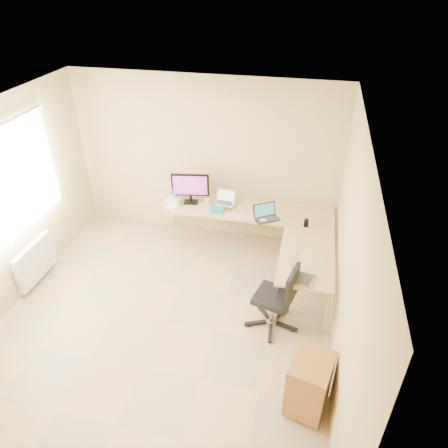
% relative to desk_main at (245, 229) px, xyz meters
% --- Properties ---
extents(floor, '(4.50, 4.50, 0.00)m').
position_rel_desk_main_xyz_m(floor, '(-0.72, -1.85, -0.36)').
color(floor, tan).
rests_on(floor, ground).
extents(ceiling, '(4.50, 4.50, 0.00)m').
position_rel_desk_main_xyz_m(ceiling, '(-0.72, -1.85, 2.24)').
color(ceiling, white).
rests_on(ceiling, ground).
extents(wall_back, '(4.50, 0.00, 4.50)m').
position_rel_desk_main_xyz_m(wall_back, '(-0.72, 0.40, 0.93)').
color(wall_back, '#C7B67F').
rests_on(wall_back, ground).
extents(wall_front, '(4.50, 0.00, 4.50)m').
position_rel_desk_main_xyz_m(wall_front, '(-0.72, -4.10, 0.93)').
color(wall_front, '#C7B67F').
rests_on(wall_front, ground).
extents(wall_right, '(0.00, 4.50, 4.50)m').
position_rel_desk_main_xyz_m(wall_right, '(1.38, -1.85, 0.93)').
color(wall_right, '#C7B67F').
rests_on(wall_right, ground).
extents(desk_main, '(2.65, 0.70, 0.73)m').
position_rel_desk_main_xyz_m(desk_main, '(0.00, 0.00, 0.00)').
color(desk_main, tan).
rests_on(desk_main, ground).
extents(desk_return, '(0.70, 1.30, 0.73)m').
position_rel_desk_main_xyz_m(desk_return, '(0.98, -1.00, 0.00)').
color(desk_return, tan).
rests_on(desk_return, ground).
extents(monitor, '(0.60, 0.28, 0.49)m').
position_rel_desk_main_xyz_m(monitor, '(-0.87, 0.01, 0.61)').
color(monitor, black).
rests_on(monitor, desk_main).
extents(book_stack, '(0.23, 0.29, 0.05)m').
position_rel_desk_main_xyz_m(book_stack, '(-0.42, -0.10, 0.39)').
color(book_stack, '#1C7D71').
rests_on(book_stack, desk_main).
extents(laptop_center, '(0.34, 0.28, 0.20)m').
position_rel_desk_main_xyz_m(laptop_center, '(-0.34, 0.01, 0.51)').
color(laptop_center, silver).
rests_on(laptop_center, desk_main).
extents(laptop_black, '(0.44, 0.41, 0.22)m').
position_rel_desk_main_xyz_m(laptop_black, '(0.35, -0.23, 0.48)').
color(laptop_black, black).
rests_on(laptop_black, desk_main).
extents(keyboard, '(0.46, 0.15, 0.02)m').
position_rel_desk_main_xyz_m(keyboard, '(-0.04, -0.25, 0.38)').
color(keyboard, silver).
rests_on(keyboard, desk_main).
extents(mouse, '(0.11, 0.07, 0.04)m').
position_rel_desk_main_xyz_m(mouse, '(0.30, -0.30, 0.38)').
color(mouse, white).
rests_on(mouse, desk_main).
extents(mug, '(0.10, 0.10, 0.09)m').
position_rel_desk_main_xyz_m(mug, '(-0.62, 0.01, 0.41)').
color(mug, silver).
rests_on(mug, desk_main).
extents(cd_stack, '(0.16, 0.16, 0.03)m').
position_rel_desk_main_xyz_m(cd_stack, '(-0.42, -0.13, 0.38)').
color(cd_stack, white).
rests_on(cd_stack, desk_main).
extents(water_bottle, '(0.08, 0.08, 0.24)m').
position_rel_desk_main_xyz_m(water_bottle, '(-1.13, -0.03, 0.49)').
color(water_bottle, '#5094CB').
rests_on(water_bottle, desk_main).
extents(papers, '(0.22, 0.29, 0.01)m').
position_rel_desk_main_xyz_m(papers, '(-1.13, -0.13, 0.37)').
color(papers, white).
rests_on(papers, desk_main).
extents(white_box, '(0.23, 0.19, 0.08)m').
position_rel_desk_main_xyz_m(white_box, '(-1.13, -0.05, 0.40)').
color(white_box, silver).
rests_on(white_box, desk_main).
extents(desk_fan, '(0.24, 0.24, 0.30)m').
position_rel_desk_main_xyz_m(desk_fan, '(-1.04, 0.20, 0.51)').
color(desk_fan, silver).
rests_on(desk_fan, desk_main).
extents(black_cup, '(0.08, 0.08, 0.11)m').
position_rel_desk_main_xyz_m(black_cup, '(0.92, -0.30, 0.42)').
color(black_cup, black).
rests_on(black_cup, desk_main).
extents(laptop_return, '(0.37, 0.32, 0.21)m').
position_rel_desk_main_xyz_m(laptop_return, '(0.96, -1.48, 0.47)').
color(laptop_return, '#A5A1B8').
rests_on(laptop_return, desk_return).
extents(office_chair, '(0.69, 0.69, 0.95)m').
position_rel_desk_main_xyz_m(office_chair, '(0.63, -1.56, 0.14)').
color(office_chair, black).
rests_on(office_chair, ground).
extents(cabinet, '(0.48, 0.54, 0.65)m').
position_rel_desk_main_xyz_m(cabinet, '(1.13, -2.64, -0.01)').
color(cabinet, brown).
rests_on(cabinet, ground).
extents(radiator, '(0.09, 0.80, 0.55)m').
position_rel_desk_main_xyz_m(radiator, '(-2.75, -1.45, -0.02)').
color(radiator, white).
rests_on(radiator, ground).
extents(window, '(0.10, 1.80, 1.40)m').
position_rel_desk_main_xyz_m(window, '(-2.78, -1.45, 1.19)').
color(window, white).
rests_on(window, wall_left).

